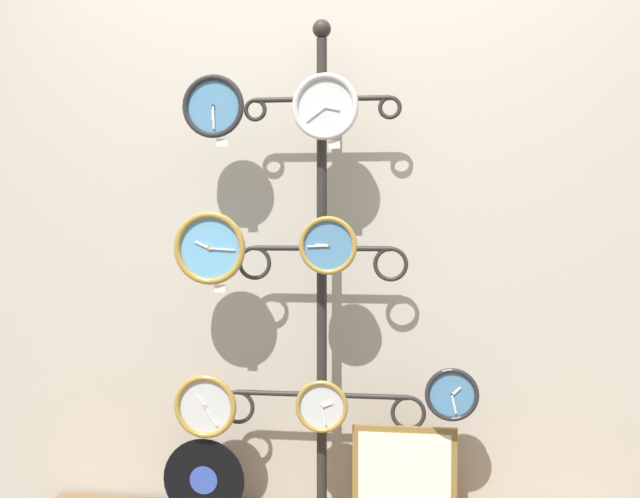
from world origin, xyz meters
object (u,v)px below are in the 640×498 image
at_px(vinyl_record, 204,480).
at_px(picture_frame, 404,476).
at_px(clock_top_left, 214,107).
at_px(clock_middle_center, 328,245).
at_px(clock_bottom_center, 322,406).
at_px(clock_top_center, 325,107).
at_px(clock_middle_left, 210,248).
at_px(clock_bottom_right, 452,394).
at_px(clock_bottom_left, 206,406).
at_px(display_stand, 322,351).

relative_size(vinyl_record, picture_frame, 0.81).
distance_m(clock_top_left, picture_frame, 1.53).
distance_m(clock_middle_center, clock_bottom_center, 0.59).
bearing_deg(clock_top_center, picture_frame, 10.62).
height_order(clock_top_left, picture_frame, clock_top_left).
distance_m(clock_middle_left, clock_bottom_right, 1.02).
bearing_deg(clock_bottom_left, clock_bottom_center, 1.35).
bearing_deg(picture_frame, clock_middle_center, -162.35).
bearing_deg(clock_middle_center, clock_middle_left, 177.58).
relative_size(clock_top_center, clock_middle_center, 1.15).
relative_size(clock_middle_center, picture_frame, 0.55).
distance_m(clock_bottom_center, vinyl_record, 0.53).
distance_m(display_stand, vinyl_record, 0.66).
distance_m(display_stand, clock_top_center, 0.90).
relative_size(clock_middle_center, clock_bottom_right, 1.10).
xyz_separation_m(clock_bottom_left, picture_frame, (0.73, 0.07, -0.25)).
xyz_separation_m(clock_top_center, clock_bottom_right, (0.45, -0.01, -1.02)).
bearing_deg(clock_top_center, clock_bottom_center, -171.84).
height_order(clock_top_center, picture_frame, clock_top_center).
bearing_deg(display_stand, clock_middle_center, -71.18).
distance_m(clock_bottom_left, vinyl_record, 0.28).
xyz_separation_m(clock_top_center, clock_bottom_left, (-0.45, -0.01, -1.09)).
relative_size(display_stand, clock_middle_left, 7.13).
height_order(clock_top_center, vinyl_record, clock_top_center).
xyz_separation_m(display_stand, clock_middle_center, (0.04, -0.11, 0.40)).
xyz_separation_m(display_stand, picture_frame, (0.31, -0.02, -0.45)).
distance_m(clock_top_center, picture_frame, 1.38).
bearing_deg(clock_top_center, clock_top_left, 179.99).
bearing_deg(display_stand, clock_top_left, -168.89).
xyz_separation_m(vinyl_record, picture_frame, (0.75, 0.06, 0.03)).
bearing_deg(clock_middle_left, clock_bottom_center, 1.76).
xyz_separation_m(clock_top_left, clock_middle_left, (-0.01, -0.01, -0.52)).
height_order(clock_bottom_left, clock_bottom_right, clock_bottom_right).
bearing_deg(clock_bottom_center, clock_top_left, 179.73).
relative_size(clock_top_center, clock_bottom_center, 1.24).
xyz_separation_m(display_stand, clock_bottom_left, (-0.42, -0.09, -0.20)).
relative_size(clock_middle_left, clock_middle_center, 1.28).
height_order(clock_middle_center, clock_bottom_right, clock_middle_center).
bearing_deg(clock_bottom_center, clock_top_center, 8.16).
bearing_deg(clock_middle_left, clock_top_left, 47.39).
xyz_separation_m(display_stand, vinyl_record, (-0.44, -0.08, -0.48)).
height_order(clock_middle_center, vinyl_record, clock_middle_center).
relative_size(clock_top_center, clock_bottom_right, 1.25).
distance_m(clock_top_center, clock_middle_left, 0.66).
height_order(clock_bottom_left, picture_frame, clock_bottom_left).
relative_size(clock_middle_center, clock_bottom_left, 0.88).
xyz_separation_m(clock_middle_left, picture_frame, (0.71, 0.07, -0.84)).
height_order(display_stand, clock_middle_left, display_stand).
distance_m(clock_top_left, clock_bottom_right, 1.35).
bearing_deg(clock_bottom_right, clock_middle_left, -179.40).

